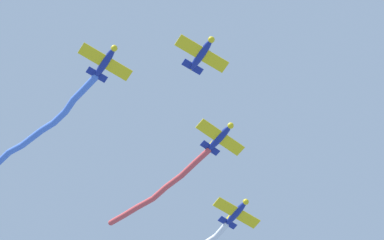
{
  "coord_description": "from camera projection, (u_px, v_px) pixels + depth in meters",
  "views": [
    {
      "loc": [
        -11.73,
        36.18,
        5.93
      ],
      "look_at": [
        3.41,
        -4.24,
        87.4
      ],
      "focal_mm": 67.14,
      "sensor_mm": 36.0,
      "label": 1
    }
  ],
  "objects": [
    {
      "name": "airplane_right_wing",
      "position": [
        105.0,
        62.0,
        88.73
      ],
      "size": [
        5.63,
        6.58,
        1.76
      ],
      "rotation": [
        0.0,
        0.0,
        2.51
      ],
      "color": "navy"
    },
    {
      "name": "smoke_trail_right_wing",
      "position": [
        41.0,
        128.0,
        95.37
      ],
      "size": [
        21.94,
        10.14,
        4.69
      ],
      "color": "#4C75DB"
    },
    {
      "name": "airplane_left_wing",
      "position": [
        220.0,
        137.0,
        93.4
      ],
      "size": [
        5.48,
        6.77,
        1.76
      ],
      "rotation": [
        0.0,
        0.0,
        2.59
      ],
      "color": "navy"
    },
    {
      "name": "airplane_slot",
      "position": [
        237.0,
        213.0,
        98.63
      ],
      "size": [
        5.6,
        6.62,
        1.76
      ],
      "rotation": [
        0.0,
        0.0,
        2.53
      ],
      "color": "navy"
    },
    {
      "name": "smoke_trail_left_wing",
      "position": [
        160.0,
        190.0,
        96.73
      ],
      "size": [
        17.23,
        6.64,
        1.46
      ],
      "color": "#DB4C4C"
    },
    {
      "name": "airplane_lead",
      "position": [
        202.0,
        54.0,
        87.89
      ],
      "size": [
        5.67,
        6.53,
        1.76
      ],
      "rotation": [
        0.0,
        0.0,
        2.49
      ],
      "color": "navy"
    }
  ]
}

